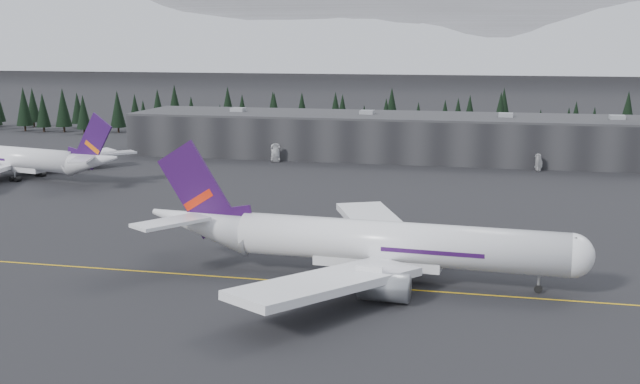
% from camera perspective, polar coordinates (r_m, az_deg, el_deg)
% --- Properties ---
extents(ground, '(1400.00, 1400.00, 0.00)m').
position_cam_1_polar(ground, '(117.79, -2.20, -6.08)').
color(ground, black).
rests_on(ground, ground).
extents(taxiline, '(400.00, 0.40, 0.02)m').
position_cam_1_polar(taxiline, '(115.94, -2.46, -6.36)').
color(taxiline, gold).
rests_on(taxiline, ground).
extents(terminal, '(160.00, 30.00, 12.60)m').
position_cam_1_polar(terminal, '(237.27, 5.72, 3.98)').
color(terminal, black).
rests_on(terminal, ground).
extents(treeline, '(360.00, 20.00, 15.00)m').
position_cam_1_polar(treeline, '(273.67, 6.73, 5.11)').
color(treeline, black).
rests_on(treeline, ground).
extents(mountain_ridge, '(4400.00, 900.00, 420.00)m').
position_cam_1_polar(mountain_ridge, '(1109.67, 11.59, 8.79)').
color(mountain_ridge, white).
rests_on(mountain_ridge, ground).
extents(jet_main, '(65.85, 60.67, 19.35)m').
position_cam_1_polar(jet_main, '(116.12, 2.84, -3.54)').
color(jet_main, white).
rests_on(jet_main, ground).
extents(jet_parked, '(58.49, 53.38, 17.46)m').
position_cam_1_polar(jet_parked, '(213.04, -20.36, 2.21)').
color(jet_parked, silver).
rests_on(jet_parked, ground).
extents(gse_vehicle_a, '(4.08, 5.87, 1.49)m').
position_cam_1_polar(gse_vehicle_a, '(227.83, -3.19, 2.32)').
color(gse_vehicle_a, silver).
rests_on(gse_vehicle_a, ground).
extents(gse_vehicle_b, '(5.04, 3.94, 1.61)m').
position_cam_1_polar(gse_vehicle_b, '(219.32, 15.30, 1.64)').
color(gse_vehicle_b, '#BCBCBE').
rests_on(gse_vehicle_b, ground).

